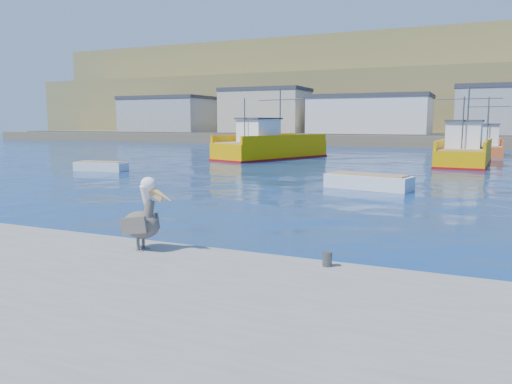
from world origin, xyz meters
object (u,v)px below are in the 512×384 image
boat_orange (486,146)px  skiff_mid (368,183)px  pelican (143,219)px  trawler_yellow_a (270,147)px  trawler_yellow_b (464,153)px  skiff_left (101,167)px

boat_orange → skiff_mid: 31.07m
pelican → boat_orange: bearing=80.6°
pelican → trawler_yellow_a: bearing=107.7°
trawler_yellow_a → skiff_mid: 22.18m
trawler_yellow_a → trawler_yellow_b: size_ratio=1.21×
skiff_mid → pelican: bearing=-96.5°
boat_orange → pelican: (-7.83, -47.11, 0.22)m
trawler_yellow_a → skiff_mid: size_ratio=2.80×
trawler_yellow_b → skiff_left: trawler_yellow_b is taller
skiff_left → skiff_mid: (19.40, -2.04, 0.05)m
boat_orange → skiff_mid: bearing=-101.0°
trawler_yellow_a → skiff_mid: trawler_yellow_a is taller
boat_orange → skiff_left: bearing=-131.7°
trawler_yellow_a → pelican: size_ratio=7.59×
skiff_mid → pelican: 16.76m
trawler_yellow_b → skiff_left: bearing=-146.3°
trawler_yellow_a → pelican: 36.34m
skiff_left → pelican: 25.61m
skiff_mid → trawler_yellow_b: bearing=76.8°
skiff_mid → pelican: (-1.89, -16.62, 0.92)m
trawler_yellow_a → skiff_mid: bearing=-54.3°
trawler_yellow_a → trawler_yellow_b: (17.12, -0.25, -0.10)m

